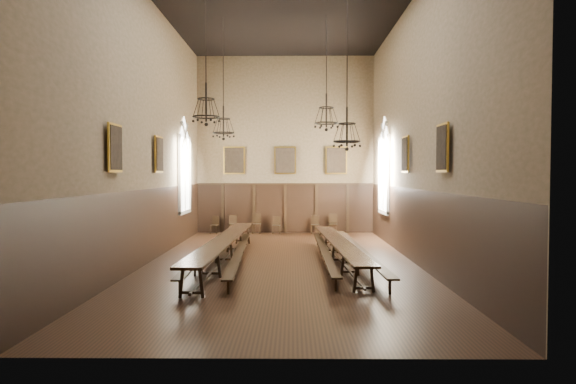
{
  "coord_description": "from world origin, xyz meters",
  "views": [
    {
      "loc": [
        0.39,
        -17.22,
        3.0
      ],
      "look_at": [
        0.21,
        1.5,
        2.35
      ],
      "focal_mm": 32.0,
      "sensor_mm": 36.0,
      "label": 1
    }
  ],
  "objects_px": {
    "bench_right_outer": "(359,253)",
    "chandelier_back_left": "(223,125)",
    "bench_left_outer": "(206,255)",
    "bench_left_inner": "(239,255)",
    "chandelier_front_right": "(347,129)",
    "chair_1": "(234,228)",
    "chandelier_back_right": "(326,116)",
    "chandelier_front_left": "(206,105)",
    "chair_2": "(256,228)",
    "chair_0": "(215,228)",
    "chair_6": "(333,228)",
    "chair_5": "(315,228)",
    "table_right": "(339,252)",
    "chair_3": "(276,228)",
    "bench_right_inner": "(324,254)",
    "table_left": "(224,251)"
  },
  "relations": [
    {
      "from": "bench_left_outer",
      "to": "chair_6",
      "type": "relative_size",
      "value": 9.94
    },
    {
      "from": "bench_right_outer",
      "to": "chandelier_back_right",
      "type": "distance_m",
      "value": 5.4
    },
    {
      "from": "chair_0",
      "to": "chair_1",
      "type": "relative_size",
      "value": 0.95
    },
    {
      "from": "bench_left_inner",
      "to": "chair_3",
      "type": "relative_size",
      "value": 11.3
    },
    {
      "from": "bench_right_outer",
      "to": "chair_5",
      "type": "distance_m",
      "value": 8.35
    },
    {
      "from": "table_right",
      "to": "chair_5",
      "type": "xyz_separation_m",
      "value": [
        -0.45,
        8.55,
        -0.1
      ]
    },
    {
      "from": "chair_2",
      "to": "chair_3",
      "type": "distance_m",
      "value": 1.01
    },
    {
      "from": "chair_3",
      "to": "chair_0",
      "type": "bearing_deg",
      "value": -175.84
    },
    {
      "from": "table_left",
      "to": "bench_right_inner",
      "type": "xyz_separation_m",
      "value": [
        3.38,
        0.2,
        -0.15
      ]
    },
    {
      "from": "table_right",
      "to": "chair_1",
      "type": "height_order",
      "value": "chair_1"
    },
    {
      "from": "chair_2",
      "to": "chair_3",
      "type": "bearing_deg",
      "value": -3.0
    },
    {
      "from": "chair_0",
      "to": "chair_2",
      "type": "xyz_separation_m",
      "value": [
        2.1,
        0.1,
        0.03
      ]
    },
    {
      "from": "bench_right_outer",
      "to": "chair_1",
      "type": "distance_m",
      "value": 9.78
    },
    {
      "from": "bench_left_inner",
      "to": "chandelier_front_right",
      "type": "bearing_deg",
      "value": -31.47
    },
    {
      "from": "bench_left_inner",
      "to": "chair_3",
      "type": "bearing_deg",
      "value": 83.63
    },
    {
      "from": "bench_right_inner",
      "to": "chair_3",
      "type": "distance_m",
      "value": 8.63
    },
    {
      "from": "bench_right_outer",
      "to": "chandelier_back_left",
      "type": "xyz_separation_m",
      "value": [
        -4.93,
        2.25,
        4.59
      ]
    },
    {
      "from": "chandelier_back_left",
      "to": "chandelier_back_right",
      "type": "relative_size",
      "value": 1.08
    },
    {
      "from": "table_left",
      "to": "bench_left_inner",
      "type": "distance_m",
      "value": 0.53
    },
    {
      "from": "table_left",
      "to": "bench_left_outer",
      "type": "bearing_deg",
      "value": 174.36
    },
    {
      "from": "chandelier_front_left",
      "to": "chair_0",
      "type": "bearing_deg",
      "value": 97.6
    },
    {
      "from": "bench_left_inner",
      "to": "chandelier_back_right",
      "type": "height_order",
      "value": "chandelier_back_right"
    },
    {
      "from": "chair_6",
      "to": "bench_right_inner",
      "type": "bearing_deg",
      "value": -90.21
    },
    {
      "from": "table_right",
      "to": "chair_5",
      "type": "distance_m",
      "value": 8.56
    },
    {
      "from": "chair_3",
      "to": "chandelier_back_left",
      "type": "relative_size",
      "value": 0.19
    },
    {
      "from": "chair_2",
      "to": "bench_right_outer",
      "type": "bearing_deg",
      "value": -62.85
    },
    {
      "from": "bench_left_inner",
      "to": "chair_5",
      "type": "xyz_separation_m",
      "value": [
        2.92,
        8.62,
        -0.0
      ]
    },
    {
      "from": "table_right",
      "to": "bench_left_inner",
      "type": "xyz_separation_m",
      "value": [
        -3.37,
        -0.07,
        -0.1
      ]
    },
    {
      "from": "bench_left_inner",
      "to": "bench_right_inner",
      "type": "height_order",
      "value": "bench_left_inner"
    },
    {
      "from": "chandelier_back_left",
      "to": "chandelier_back_right",
      "type": "bearing_deg",
      "value": -3.19
    },
    {
      "from": "table_right",
      "to": "bench_left_inner",
      "type": "relative_size",
      "value": 0.99
    },
    {
      "from": "chair_3",
      "to": "chair_6",
      "type": "height_order",
      "value": "chair_6"
    },
    {
      "from": "chandelier_front_left",
      "to": "chair_6",
      "type": "bearing_deg",
      "value": 68.61
    },
    {
      "from": "bench_left_inner",
      "to": "chandelier_front_left",
      "type": "bearing_deg",
      "value": -103.0
    },
    {
      "from": "table_left",
      "to": "bench_right_inner",
      "type": "height_order",
      "value": "table_left"
    },
    {
      "from": "table_left",
      "to": "chair_1",
      "type": "bearing_deg",
      "value": 94.53
    },
    {
      "from": "chandelier_front_left",
      "to": "chandelier_front_right",
      "type": "relative_size",
      "value": 0.87
    },
    {
      "from": "chair_6",
      "to": "chandelier_front_left",
      "type": "distance_m",
      "value": 13.04
    },
    {
      "from": "bench_right_outer",
      "to": "chandelier_front_right",
      "type": "height_order",
      "value": "chandelier_front_right"
    },
    {
      "from": "table_right",
      "to": "chandelier_front_right",
      "type": "bearing_deg",
      "value": -89.7
    },
    {
      "from": "table_left",
      "to": "chandelier_back_right",
      "type": "distance_m",
      "value": 6.43
    },
    {
      "from": "bench_right_inner",
      "to": "chair_0",
      "type": "distance_m",
      "value": 9.77
    },
    {
      "from": "chair_1",
      "to": "chair_3",
      "type": "relative_size",
      "value": 1.08
    },
    {
      "from": "bench_left_outer",
      "to": "bench_right_outer",
      "type": "height_order",
      "value": "bench_right_outer"
    },
    {
      "from": "table_left",
      "to": "chandelier_back_left",
      "type": "relative_size",
      "value": 2.36
    },
    {
      "from": "bench_right_outer",
      "to": "chandelier_front_right",
      "type": "distance_m",
      "value": 4.74
    },
    {
      "from": "bench_left_outer",
      "to": "bench_left_inner",
      "type": "xyz_separation_m",
      "value": [
        1.13,
        -0.06,
        -0.0
      ]
    },
    {
      "from": "table_right",
      "to": "bench_right_outer",
      "type": "bearing_deg",
      "value": 21.8
    },
    {
      "from": "chair_5",
      "to": "chandelier_back_right",
      "type": "height_order",
      "value": "chandelier_back_right"
    },
    {
      "from": "chair_1",
      "to": "bench_left_inner",
      "type": "bearing_deg",
      "value": -101.76
    }
  ]
}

